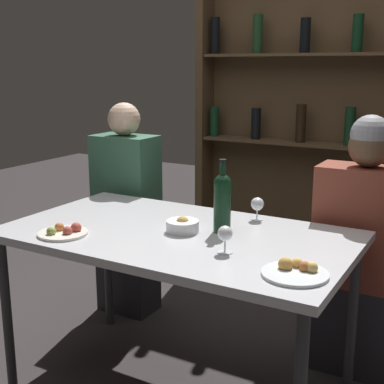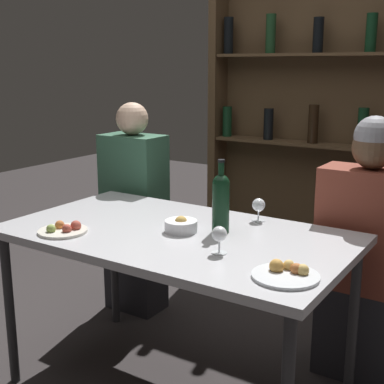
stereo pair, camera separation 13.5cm
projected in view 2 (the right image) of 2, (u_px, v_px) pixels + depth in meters
name	position (u px, v px, depth m)	size (l,w,h in m)	color
dining_table	(176.00, 245.00, 2.33)	(1.49, 0.85, 0.77)	silver
wine_rack_wall	(317.00, 102.00, 3.57)	(1.55, 0.21, 2.39)	#4C3823
wine_bottle	(221.00, 200.00, 2.27)	(0.07, 0.07, 0.32)	black
wine_glass_0	(219.00, 235.00, 2.03)	(0.06, 0.06, 0.11)	silver
wine_glass_1	(259.00, 206.00, 2.45)	(0.06, 0.06, 0.11)	silver
food_plate_0	(63.00, 230.00, 2.30)	(0.21, 0.21, 0.05)	silver
food_plate_1	(287.00, 273.00, 1.82)	(0.23, 0.23, 0.05)	silver
snack_bowl	(181.00, 226.00, 2.30)	(0.14, 0.14, 0.07)	white
seated_person_left	(135.00, 215.00, 3.20)	(0.37, 0.22, 1.26)	#26262B
seated_person_right	(365.00, 258.00, 2.48)	(0.44, 0.22, 1.26)	#26262B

